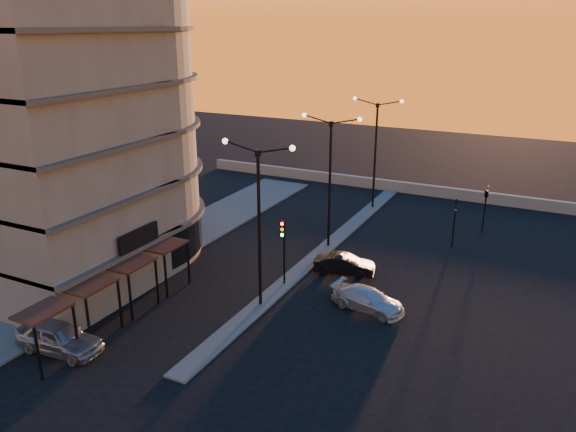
# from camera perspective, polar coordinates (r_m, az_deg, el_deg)

# --- Properties ---
(ground) EXTENTS (120.00, 120.00, 0.00)m
(ground) POSITION_cam_1_polar(r_m,az_deg,el_deg) (32.54, -2.80, -9.07)
(ground) COLOR black
(ground) RESTS_ON ground
(sidewalk_west) EXTENTS (5.00, 40.00, 0.12)m
(sidewalk_west) POSITION_cam_1_polar(r_m,az_deg,el_deg) (41.01, -12.94, -3.33)
(sidewalk_west) COLOR #50504D
(sidewalk_west) RESTS_ON ground
(median) EXTENTS (1.20, 36.00, 0.12)m
(median) POSITION_cam_1_polar(r_m,az_deg,el_deg) (40.69, 4.10, -3.05)
(median) COLOR #50504D
(median) RESTS_ON ground
(parapet) EXTENTS (44.00, 0.50, 1.00)m
(parapet) POSITION_cam_1_polar(r_m,az_deg,el_deg) (54.44, 12.60, 2.76)
(parapet) COLOR slate
(parapet) RESTS_ON ground
(building) EXTENTS (14.35, 17.08, 25.00)m
(building) POSITION_cam_1_polar(r_m,az_deg,el_deg) (37.85, -22.38, 12.48)
(building) COLOR #656259
(building) RESTS_ON ground
(streetlamp_near) EXTENTS (4.32, 0.32, 9.51)m
(streetlamp_near) POSITION_cam_1_polar(r_m,az_deg,el_deg) (30.32, -2.97, 0.29)
(streetlamp_near) COLOR black
(streetlamp_near) RESTS_ON ground
(streetlamp_mid) EXTENTS (4.32, 0.32, 9.51)m
(streetlamp_mid) POSITION_cam_1_polar(r_m,az_deg,el_deg) (38.96, 4.29, 4.52)
(streetlamp_mid) COLOR black
(streetlamp_mid) RESTS_ON ground
(streetlamp_far) EXTENTS (4.32, 0.32, 9.51)m
(streetlamp_far) POSITION_cam_1_polar(r_m,az_deg,el_deg) (48.13, 8.90, 7.14)
(streetlamp_far) COLOR black
(streetlamp_far) RESTS_ON ground
(traffic_light_main) EXTENTS (0.28, 0.44, 4.25)m
(traffic_light_main) POSITION_cam_1_polar(r_m,az_deg,el_deg) (33.62, -0.48, -2.67)
(traffic_light_main) COLOR black
(traffic_light_main) RESTS_ON ground
(signal_east_a) EXTENTS (0.13, 0.16, 3.60)m
(signal_east_a) POSITION_cam_1_polar(r_m,az_deg,el_deg) (41.64, 16.54, -0.55)
(signal_east_a) COLOR black
(signal_east_a) RESTS_ON ground
(signal_east_b) EXTENTS (0.42, 1.99, 3.60)m
(signal_east_b) POSITION_cam_1_polar(r_m,az_deg,el_deg) (44.89, 19.51, 2.11)
(signal_east_b) COLOR black
(signal_east_b) RESTS_ON ground
(car_hatchback) EXTENTS (4.60, 2.14, 1.53)m
(car_hatchback) POSITION_cam_1_polar(r_m,az_deg,el_deg) (30.19, -22.23, -11.36)
(car_hatchback) COLOR gray
(car_hatchback) RESTS_ON ground
(car_sedan) EXTENTS (4.07, 2.18, 1.28)m
(car_sedan) POSITION_cam_1_polar(r_m,az_deg,el_deg) (36.32, 5.73, -4.92)
(car_sedan) COLOR black
(car_sedan) RESTS_ON ground
(car_wagon) EXTENTS (4.49, 2.48, 1.23)m
(car_wagon) POSITION_cam_1_polar(r_m,az_deg,el_deg) (32.13, 8.13, -8.41)
(car_wagon) COLOR #BABDC3
(car_wagon) RESTS_ON ground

